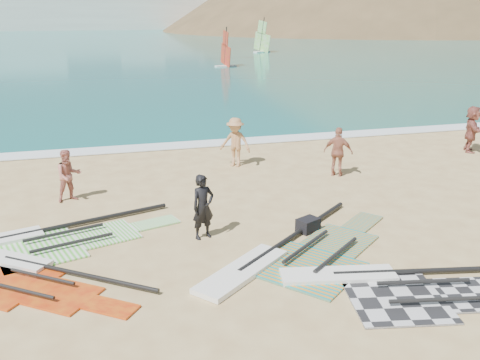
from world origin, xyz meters
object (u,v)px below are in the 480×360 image
object	(u,v)px
beachgoer_left	(69,176)
rig_orange	(292,257)
gear_bag_near	(308,225)
person_wetsuit	(203,207)
beachgoer_back	(338,152)
rig_green	(44,239)
beachgoer_right	(472,129)
rig_red	(30,276)
beachgoer_mid	(235,142)
rig_grey	(399,285)

from	to	relation	value
beachgoer_left	rig_orange	bearing A→B (deg)	-66.20
gear_bag_near	person_wetsuit	size ratio (longest dim) A/B	0.34
gear_bag_near	beachgoer_back	bearing A→B (deg)	56.33
rig_green	beachgoer_right	size ratio (longest dim) A/B	3.26
rig_green	rig_orange	xyz separation A→B (m)	(5.74, -2.62, 0.00)
rig_red	person_wetsuit	size ratio (longest dim) A/B	2.50
rig_orange	gear_bag_near	xyz separation A→B (m)	(0.98, 1.42, 0.13)
beachgoer_mid	beachgoer_left	bearing A→B (deg)	-121.06
rig_orange	rig_grey	bearing A→B (deg)	-87.41
rig_red	beachgoer_mid	world-z (taller)	beachgoer_mid
rig_orange	person_wetsuit	distance (m)	2.63
rig_grey	person_wetsuit	world-z (taller)	person_wetsuit
rig_green	beachgoer_right	distance (m)	17.09
rig_grey	beachgoer_mid	distance (m)	9.92
rig_orange	beachgoer_right	distance (m)	13.00
rig_orange	beachgoer_mid	world-z (taller)	beachgoer_mid
beachgoer_right	rig_green	bearing A→B (deg)	135.06
rig_green	beachgoer_left	bearing A→B (deg)	61.99
rig_red	beachgoer_left	size ratio (longest dim) A/B	2.63
rig_orange	beachgoer_back	distance (m)	7.02
rig_orange	beachgoer_left	xyz separation A→B (m)	(-5.16, 5.62, 0.76)
rig_grey	beachgoer_left	world-z (taller)	beachgoer_left
rig_grey	rig_green	xyz separation A→B (m)	(-7.45, 4.52, 0.00)
rig_grey	person_wetsuit	size ratio (longest dim) A/B	3.51
rig_grey	person_wetsuit	distance (m)	5.12
rig_green	rig_red	world-z (taller)	rig_green
rig_green	rig_orange	distance (m)	6.31
rig_green	beachgoer_mid	world-z (taller)	beachgoer_mid
rig_green	rig_grey	bearing A→B (deg)	-48.24
rig_grey	rig_orange	bearing A→B (deg)	142.98
rig_green	beachgoer_mid	size ratio (longest dim) A/B	3.37
rig_green	rig_orange	bearing A→B (deg)	-41.53
beachgoer_left	beachgoer_back	distance (m)	9.05
rig_orange	beachgoer_right	world-z (taller)	beachgoer_right
rig_red	person_wetsuit	distance (m)	4.37
rig_orange	rig_green	bearing A→B (deg)	116.10
beachgoer_left	rig_red	bearing A→B (deg)	-117.47
rig_orange	rig_red	xyz separation A→B (m)	(-5.92, 0.63, -0.00)
rig_grey	beachgoer_right	distance (m)	12.94
person_wetsuit	beachgoer_left	distance (m)	5.13
beachgoer_left	beachgoer_right	world-z (taller)	beachgoer_right
person_wetsuit	beachgoer_mid	size ratio (longest dim) A/B	0.92
person_wetsuit	beachgoer_left	size ratio (longest dim) A/B	1.05
rig_green	rig_red	xyz separation A→B (m)	(-0.18, -1.99, -0.00)
gear_bag_near	beachgoer_mid	size ratio (longest dim) A/B	0.31
person_wetsuit	beachgoer_back	size ratio (longest dim) A/B	0.97
rig_red	beachgoer_right	bearing A→B (deg)	59.78
person_wetsuit	gear_bag_near	bearing A→B (deg)	-26.41
rig_green	person_wetsuit	size ratio (longest dim) A/B	3.66
beachgoer_mid	beachgoer_back	size ratio (longest dim) A/B	1.05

